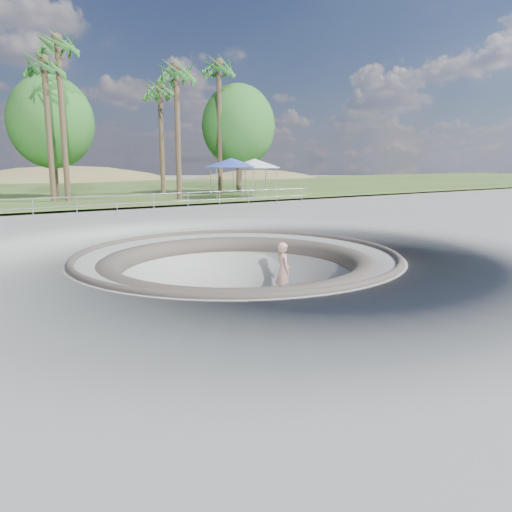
# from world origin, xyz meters

# --- Properties ---
(ground) EXTENTS (180.00, 180.00, 0.00)m
(ground) POSITION_xyz_m (0.00, 0.00, 0.00)
(ground) COLOR gray
(ground) RESTS_ON ground
(skate_bowl) EXTENTS (14.00, 14.00, 4.10)m
(skate_bowl) POSITION_xyz_m (0.00, 0.00, -1.83)
(skate_bowl) COLOR gray
(skate_bowl) RESTS_ON ground
(grass_strip) EXTENTS (180.00, 36.00, 0.12)m
(grass_strip) POSITION_xyz_m (0.00, 34.00, 0.22)
(grass_strip) COLOR #425B24
(grass_strip) RESTS_ON ground
(distant_hills) EXTENTS (103.20, 45.00, 28.60)m
(distant_hills) POSITION_xyz_m (3.78, 57.17, -7.02)
(distant_hills) COLOR olive
(distant_hills) RESTS_ON ground
(safety_railing) EXTENTS (25.00, 0.06, 1.03)m
(safety_railing) POSITION_xyz_m (0.00, 12.00, 0.69)
(safety_railing) COLOR #979A9F
(safety_railing) RESTS_ON ground
(skateboard) EXTENTS (0.78, 0.27, 0.08)m
(skateboard) POSITION_xyz_m (2.00, 0.26, -1.84)
(skateboard) COLOR olive
(skateboard) RESTS_ON ground
(skater) EXTENTS (0.63, 0.82, 2.00)m
(skater) POSITION_xyz_m (2.00, 0.26, -0.82)
(skater) COLOR #DAA18D
(skater) RESTS_ON skateboard
(canopy_white) EXTENTS (5.24, 5.24, 2.76)m
(canopy_white) POSITION_xyz_m (12.27, 18.00, 2.70)
(canopy_white) COLOR #979A9F
(canopy_white) RESTS_ON ground
(canopy_blue) EXTENTS (5.28, 5.28, 2.82)m
(canopy_blue) POSITION_xyz_m (10.46, 18.26, 2.75)
(canopy_blue) COLOR #979A9F
(canopy_blue) RESTS_ON ground
(palm_b) EXTENTS (2.60, 2.60, 9.72)m
(palm_b) POSITION_xyz_m (-1.21, 21.31, 8.55)
(palm_b) COLOR brown
(palm_b) RESTS_ON ground
(palm_c) EXTENTS (2.60, 2.60, 10.98)m
(palm_c) POSITION_xyz_m (-0.39, 21.00, 9.72)
(palm_c) COLOR brown
(palm_c) RESTS_ON ground
(palm_d) EXTENTS (2.60, 2.60, 9.06)m
(palm_d) POSITION_xyz_m (7.36, 23.55, 7.94)
(palm_d) COLOR brown
(palm_d) RESTS_ON ground
(palm_e) EXTENTS (2.60, 2.60, 9.66)m
(palm_e) POSITION_xyz_m (6.60, 18.84, 8.50)
(palm_e) COLOR brown
(palm_e) RESTS_ON ground
(palm_f) EXTENTS (2.60, 2.60, 10.90)m
(palm_f) POSITION_xyz_m (11.58, 21.96, 9.64)
(palm_f) COLOR brown
(palm_f) RESTS_ON ground
(bushy_tree_mid) EXTENTS (6.10, 5.54, 8.80)m
(bushy_tree_mid) POSITION_xyz_m (-0.09, 26.06, 5.63)
(bushy_tree_mid) COLOR brown
(bushy_tree_mid) RESTS_ON ground
(bushy_tree_right) EXTENTS (6.22, 5.65, 8.97)m
(bushy_tree_right) POSITION_xyz_m (14.12, 23.30, 5.74)
(bushy_tree_right) COLOR brown
(bushy_tree_right) RESTS_ON ground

